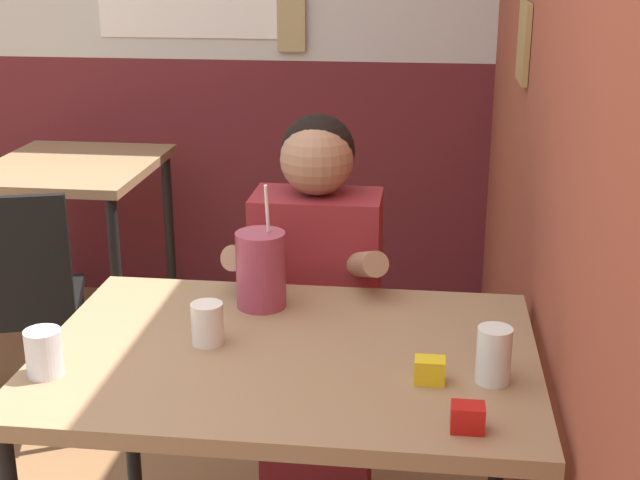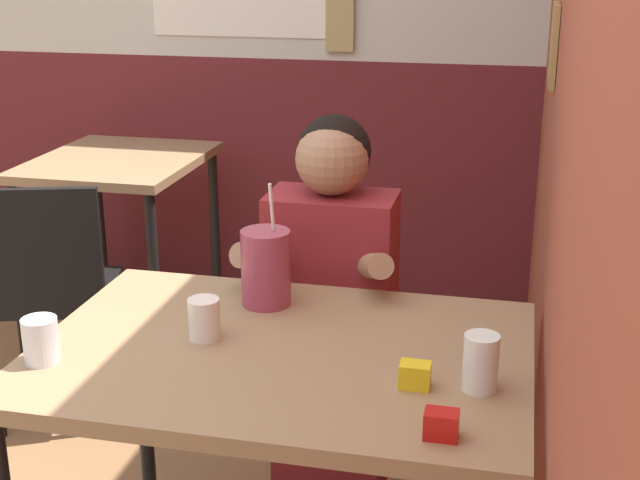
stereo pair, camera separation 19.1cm
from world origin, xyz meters
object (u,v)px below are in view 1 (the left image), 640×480
at_px(background_table, 73,187).
at_px(cocktail_pitcher, 261,270).
at_px(person_seated, 317,318).
at_px(main_table, 288,380).
at_px(chair_near_window, 14,294).

height_order(background_table, cocktail_pitcher, cocktail_pitcher).
bearing_deg(cocktail_pitcher, background_table, 127.17).
bearing_deg(background_table, person_seated, -42.99).
height_order(main_table, person_seated, person_seated).
xyz_separation_m(background_table, chair_near_window, (0.08, -0.73, -0.16)).
height_order(main_table, background_table, same).
relative_size(chair_near_window, person_seated, 0.74).
height_order(main_table, cocktail_pitcher, cocktail_pitcher).
bearing_deg(background_table, cocktail_pitcher, -52.83).
xyz_separation_m(chair_near_window, person_seated, (1.03, -0.30, 0.10)).
distance_m(main_table, background_table, 1.91).
relative_size(background_table, cocktail_pitcher, 2.53).
distance_m(main_table, cocktail_pitcher, 0.30).
bearing_deg(person_seated, main_table, -89.35).
relative_size(main_table, cocktail_pitcher, 3.49).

